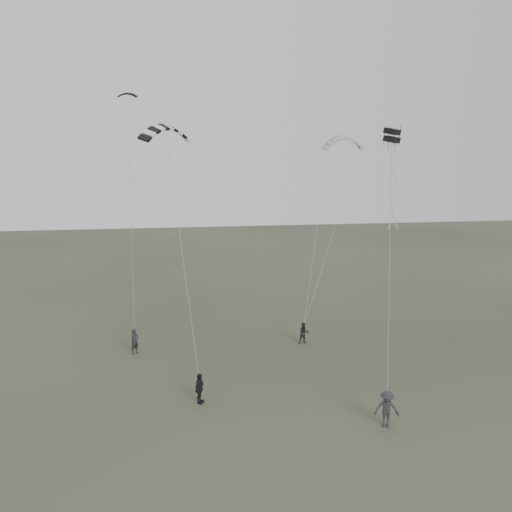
{
  "coord_description": "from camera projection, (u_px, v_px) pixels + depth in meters",
  "views": [
    {
      "loc": [
        -4.37,
        -24.96,
        12.91
      ],
      "look_at": [
        0.49,
        5.65,
        6.81
      ],
      "focal_mm": 35.0,
      "sensor_mm": 36.0,
      "label": 1
    }
  ],
  "objects": [
    {
      "name": "kite_box",
      "position": [
        392.0,
        135.0,
        28.75
      ],
      "size": [
        1.12,
        1.15,
        0.9
      ],
      "primitive_type": null,
      "rotation": [
        0.21,
        0.0,
        0.65
      ],
      "color": "black",
      "rests_on": "flyer_far"
    },
    {
      "name": "flyer_left",
      "position": [
        135.0,
        341.0,
        33.36
      ],
      "size": [
        0.73,
        0.73,
        1.71
      ],
      "primitive_type": "imported",
      "rotation": [
        0.0,
        0.0,
        0.78
      ],
      "color": "black",
      "rests_on": "ground"
    },
    {
      "name": "kite_dark_small",
      "position": [
        127.0,
        94.0,
        33.59
      ],
      "size": [
        1.36,
        0.66,
        0.53
      ],
      "primitive_type": null,
      "rotation": [
        0.22,
        0.0,
        -0.14
      ],
      "color": "black",
      "rests_on": "flyer_left"
    },
    {
      "name": "ground",
      "position": [
        263.0,
        397.0,
        27.36
      ],
      "size": [
        140.0,
        140.0,
        0.0
      ],
      "primitive_type": "plane",
      "color": "#303625",
      "rests_on": "ground"
    },
    {
      "name": "kite_striped",
      "position": [
        166.0,
        127.0,
        27.94
      ],
      "size": [
        3.23,
        2.78,
        1.42
      ],
      "primitive_type": null,
      "rotation": [
        0.36,
        0.0,
        0.62
      ],
      "color": "black",
      "rests_on": "flyer_center"
    },
    {
      "name": "kite_pale_large",
      "position": [
        344.0,
        138.0,
        41.3
      ],
      "size": [
        3.55,
        1.32,
        1.63
      ],
      "primitive_type": null,
      "rotation": [
        0.26,
        0.0,
        0.05
      ],
      "color": "#A9ACAE",
      "rests_on": "flyer_right"
    },
    {
      "name": "flyer_far",
      "position": [
        387.0,
        409.0,
        24.21
      ],
      "size": [
        1.35,
        1.01,
        1.86
      ],
      "primitive_type": "imported",
      "rotation": [
        0.0,
        0.0,
        -0.3
      ],
      "color": "#27272C",
      "rests_on": "ground"
    },
    {
      "name": "flyer_center",
      "position": [
        200.0,
        388.0,
        26.59
      ],
      "size": [
        0.8,
        1.06,
        1.67
      ],
      "primitive_type": "imported",
      "rotation": [
        0.0,
        0.0,
        1.12
      ],
      "color": "black",
      "rests_on": "ground"
    },
    {
      "name": "flyer_right",
      "position": [
        304.0,
        333.0,
        35.2
      ],
      "size": [
        0.75,
        0.58,
        1.52
      ],
      "primitive_type": "imported",
      "rotation": [
        0.0,
        0.0,
        -0.01
      ],
      "color": "black",
      "rests_on": "ground"
    }
  ]
}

